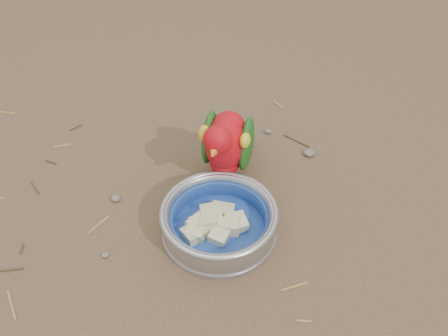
# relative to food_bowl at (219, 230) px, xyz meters

# --- Properties ---
(ground) EXTENTS (60.00, 60.00, 0.00)m
(ground) POSITION_rel_food_bowl_xyz_m (-0.11, -0.03, -0.01)
(ground) COLOR brown
(food_bowl) EXTENTS (0.21, 0.21, 0.02)m
(food_bowl) POSITION_rel_food_bowl_xyz_m (0.00, 0.00, 0.00)
(food_bowl) COLOR #B2B2BA
(food_bowl) RESTS_ON ground
(bowl_wall) EXTENTS (0.21, 0.21, 0.04)m
(bowl_wall) POSITION_rel_food_bowl_xyz_m (0.00, 0.00, 0.03)
(bowl_wall) COLOR #B2B2BA
(bowl_wall) RESTS_ON food_bowl
(fruit_wedges) EXTENTS (0.12, 0.12, 0.03)m
(fruit_wedges) POSITION_rel_food_bowl_xyz_m (0.00, 0.00, 0.02)
(fruit_wedges) COLOR beige
(fruit_wedges) RESTS_ON food_bowl
(lory_parrot) EXTENTS (0.13, 0.22, 0.17)m
(lory_parrot) POSITION_rel_food_bowl_xyz_m (-0.00, 0.14, 0.08)
(lory_parrot) COLOR red
(lory_parrot) RESTS_ON ground
(ground_debris) EXTENTS (0.90, 0.80, 0.01)m
(ground_debris) POSITION_rel_food_bowl_xyz_m (-0.11, -0.01, -0.01)
(ground_debris) COLOR olive
(ground_debris) RESTS_ON ground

